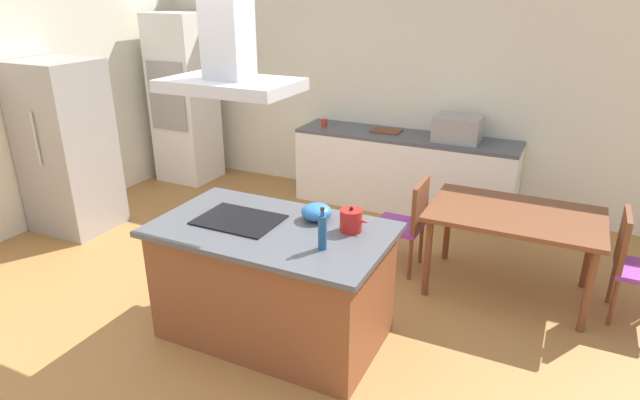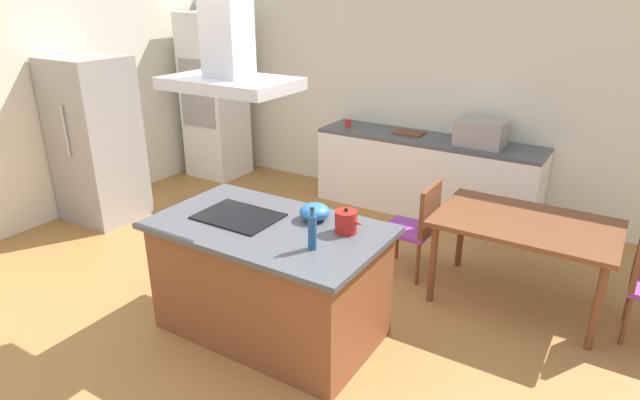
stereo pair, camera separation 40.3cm
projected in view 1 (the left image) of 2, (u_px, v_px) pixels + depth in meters
ground at (350, 252)px, 5.41m from camera, size 16.00×16.00×0.00m
wall_back at (409, 90)px, 6.37m from camera, size 7.20×0.10×2.70m
wall_left at (46, 99)px, 5.88m from camera, size 0.10×8.80×2.70m
kitchen_island at (273, 282)px, 3.99m from camera, size 1.71×1.00×0.90m
cooktop at (239, 220)px, 3.93m from camera, size 0.60×0.44×0.01m
tea_kettle at (351, 220)px, 3.74m from camera, size 0.21×0.16×0.18m
olive_oil_bottle at (322, 232)px, 3.46m from camera, size 0.06×0.06×0.29m
mixing_bowl at (317, 212)px, 3.92m from camera, size 0.22×0.22×0.12m
back_counter at (404, 172)px, 6.35m from camera, size 2.58×0.62×0.90m
countertop_microwave at (458, 129)px, 5.90m from camera, size 0.50×0.38×0.28m
coffee_mug_red at (324, 123)px, 6.56m from camera, size 0.08×0.08×0.09m
cutting_board at (386, 131)px, 6.33m from camera, size 0.34×0.24×0.02m
wall_oven_stack at (184, 99)px, 7.13m from camera, size 0.70×0.66×2.20m
refrigerator at (67, 148)px, 5.67m from camera, size 0.80×0.73×1.82m
dining_table at (514, 221)px, 4.49m from camera, size 1.40×0.90×0.75m
chair_at_right_end at (634, 261)px, 4.18m from camera, size 0.42×0.42×0.89m
chair_at_left_end at (408, 219)px, 4.91m from camera, size 0.42×0.42×0.89m
range_hood at (229, 52)px, 3.48m from camera, size 0.90×0.55×0.78m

